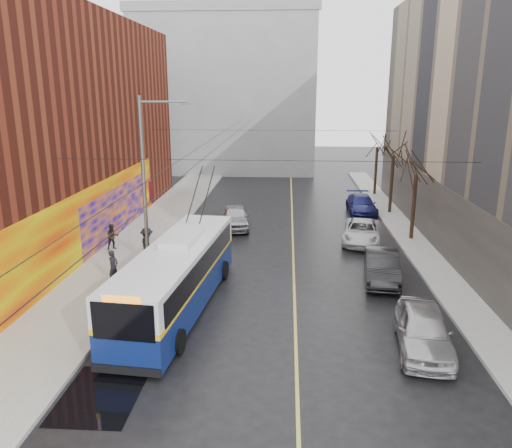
{
  "coord_description": "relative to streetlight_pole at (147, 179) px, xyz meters",
  "views": [
    {
      "loc": [
        1.06,
        -14.91,
        9.3
      ],
      "look_at": [
        -0.46,
        9.32,
        2.72
      ],
      "focal_mm": 35.0,
      "sensor_mm": 36.0,
      "label": 1
    }
  ],
  "objects": [
    {
      "name": "tree_mid",
      "position": [
        15.14,
        13.0,
        0.41
      ],
      "size": [
        3.2,
        3.2,
        6.68
      ],
      "color": "black",
      "rests_on": "ground"
    },
    {
      "name": "tree_near",
      "position": [
        15.14,
        6.0,
        0.13
      ],
      "size": [
        3.2,
        3.2,
        6.4
      ],
      "color": "black",
      "rests_on": "ground"
    },
    {
      "name": "sidewalk_left",
      "position": [
        -1.86,
        2.0,
        -4.77
      ],
      "size": [
        4.0,
        60.0,
        0.15
      ],
      "primitive_type": "cube",
      "color": "gray",
      "rests_on": "ground"
    },
    {
      "name": "parked_car_a",
      "position": [
        12.28,
        -7.98,
        -4.05
      ],
      "size": [
        2.46,
        4.88,
        1.59
      ],
      "primitive_type": "imported",
      "rotation": [
        0.0,
        0.0,
        -0.13
      ],
      "color": "#ACADB1",
      "rests_on": "ground"
    },
    {
      "name": "catenary_wires",
      "position": [
        3.6,
        4.77,
        1.4
      ],
      "size": [
        18.0,
        60.0,
        0.22
      ],
      "color": "black"
    },
    {
      "name": "pedestrian_c",
      "position": [
        -0.36,
        0.61,
        -3.74
      ],
      "size": [
        1.26,
        1.42,
        1.91
      ],
      "primitive_type": "imported",
      "rotation": [
        0.0,
        0.0,
        2.14
      ],
      "color": "black",
      "rests_on": "sidewalk_left"
    },
    {
      "name": "parked_car_d",
      "position": [
        12.96,
        12.91,
        -4.13
      ],
      "size": [
        2.05,
        4.96,
        1.43
      ],
      "primitive_type": "imported",
      "rotation": [
        0.0,
        0.0,
        0.01
      ],
      "color": "navy",
      "rests_on": "ground"
    },
    {
      "name": "lane_line",
      "position": [
        7.64,
        4.0,
        -4.84
      ],
      "size": [
        0.12,
        50.0,
        0.01
      ],
      "primitive_type": "cube",
      "color": "#BFB74C",
      "rests_on": "ground"
    },
    {
      "name": "parked_car_c",
      "position": [
        11.94,
        5.44,
        -4.17
      ],
      "size": [
        3.05,
        5.21,
        1.36
      ],
      "primitive_type": "imported",
      "rotation": [
        0.0,
        0.0,
        -0.17
      ],
      "color": "silver",
      "rests_on": "ground"
    },
    {
      "name": "parked_car_b",
      "position": [
        12.0,
        -1.13,
        -4.09
      ],
      "size": [
        2.13,
        4.74,
        1.51
      ],
      "primitive_type": "imported",
      "rotation": [
        0.0,
        0.0,
        -0.12
      ],
      "color": "black",
      "rests_on": "ground"
    },
    {
      "name": "trolleybus",
      "position": [
        2.54,
        -4.97,
        -3.33
      ],
      "size": [
        3.53,
        11.63,
        5.44
      ],
      "rotation": [
        0.0,
        0.0,
        -0.1
      ],
      "color": "#0B1B56",
      "rests_on": "ground"
    },
    {
      "name": "sidewalk_right",
      "position": [
        15.14,
        2.0,
        -4.77
      ],
      "size": [
        2.0,
        60.0,
        0.15
      ],
      "primitive_type": "cube",
      "color": "gray",
      "rests_on": "ground"
    },
    {
      "name": "pigeons_flying",
      "position": [
        3.57,
        1.08,
        2.11
      ],
      "size": [
        3.57,
        2.41,
        1.42
      ],
      "color": "slate"
    },
    {
      "name": "streetlight_pole",
      "position": [
        0.0,
        0.0,
        0.0
      ],
      "size": [
        2.65,
        0.6,
        9.0
      ],
      "color": "slate",
      "rests_on": "ground"
    },
    {
      "name": "ground",
      "position": [
        6.14,
        -10.0,
        -4.85
      ],
      "size": [
        140.0,
        140.0,
        0.0
      ],
      "primitive_type": "plane",
      "color": "black",
      "rests_on": "ground"
    },
    {
      "name": "tree_far",
      "position": [
        15.14,
        20.0,
        0.3
      ],
      "size": [
        3.2,
        3.2,
        6.57
      ],
      "color": "black",
      "rests_on": "ground"
    },
    {
      "name": "puddle",
      "position": [
        1.47,
        -11.55,
        -4.84
      ],
      "size": [
        2.4,
        3.28,
        0.01
      ],
      "primitive_type": "cube",
      "color": "black",
      "rests_on": "ground"
    },
    {
      "name": "pedestrian_b",
      "position": [
        -2.98,
        2.59,
        -3.93
      ],
      "size": [
        0.94,
        0.9,
        1.53
      ],
      "primitive_type": "imported",
      "rotation": [
        0.0,
        0.0,
        0.63
      ],
      "color": "black",
      "rests_on": "sidewalk_left"
    },
    {
      "name": "pedestrian_a",
      "position": [
        -1.11,
        -2.69,
        -3.85
      ],
      "size": [
        0.53,
        0.69,
        1.69
      ],
      "primitive_type": "imported",
      "rotation": [
        0.0,
        0.0,
        1.35
      ],
      "color": "black",
      "rests_on": "sidewalk_left"
    },
    {
      "name": "following_car",
      "position": [
        3.66,
        8.32,
        -4.08
      ],
      "size": [
        2.39,
        4.71,
        1.54
      ],
      "primitive_type": "imported",
      "rotation": [
        0.0,
        0.0,
        0.13
      ],
      "color": "#AAA9AD",
      "rests_on": "ground"
    },
    {
      "name": "building_far",
      "position": [
        0.14,
        34.99,
        4.17
      ],
      "size": [
        20.5,
        12.1,
        18.0
      ],
      "color": "gray",
      "rests_on": "ground"
    }
  ]
}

